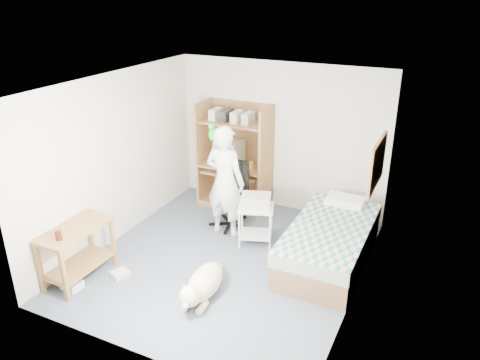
{
  "coord_description": "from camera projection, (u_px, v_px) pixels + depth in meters",
  "views": [
    {
      "loc": [
        2.62,
        -5.01,
        3.62
      ],
      "look_at": [
        -0.02,
        0.49,
        1.05
      ],
      "focal_mm": 35.0,
      "sensor_mm": 36.0,
      "label": 1
    }
  ],
  "objects": [
    {
      "name": "wall_back",
      "position": [
        280.0,
        137.0,
        7.79
      ],
      "size": [
        3.6,
        0.02,
        2.5
      ],
      "primitive_type": "cube",
      "color": "beige",
      "rests_on": "floor"
    },
    {
      "name": "bed",
      "position": [
        329.0,
        243.0,
        6.49
      ],
      "size": [
        1.02,
        2.02,
        0.66
      ],
      "color": "brown",
      "rests_on": "floor"
    },
    {
      "name": "side_desk",
      "position": [
        77.0,
        246.0,
        6.04
      ],
      "size": [
        0.5,
        1.0,
        0.75
      ],
      "color": "brown",
      "rests_on": "floor"
    },
    {
      "name": "ceiling",
      "position": [
        224.0,
        84.0,
        5.64
      ],
      "size": [
        3.6,
        4.0,
        0.02
      ],
      "primitive_type": "cube",
      "color": "white",
      "rests_on": "wall_back"
    },
    {
      "name": "office_chair",
      "position": [
        232.0,
        203.0,
        7.48
      ],
      "size": [
        0.59,
        0.59,
        1.05
      ],
      "rotation": [
        0.0,
        0.0,
        -0.08
      ],
      "color": "black",
      "rests_on": "floor"
    },
    {
      "name": "computer_hutch",
      "position": [
        236.0,
        160.0,
        8.01
      ],
      "size": [
        1.2,
        0.63,
        1.8
      ],
      "color": "brown",
      "rests_on": "floor"
    },
    {
      "name": "parrot",
      "position": [
        213.0,
        133.0,
        6.82
      ],
      "size": [
        0.13,
        0.23,
        0.35
      ],
      "rotation": [
        0.0,
        0.0,
        -0.08
      ],
      "color": "#148B18",
      "rests_on": "person"
    },
    {
      "name": "keyboard",
      "position": [
        230.0,
        171.0,
        7.95
      ],
      "size": [
        0.46,
        0.2,
        0.03
      ],
      "primitive_type": "cube",
      "rotation": [
        0.0,
        0.0,
        -0.09
      ],
      "color": "beige",
      "rests_on": "computer_hutch"
    },
    {
      "name": "floor",
      "position": [
        226.0,
        261.0,
        6.61
      ],
      "size": [
        4.0,
        4.0,
        0.0
      ],
      "primitive_type": "plane",
      "color": "#4B5765",
      "rests_on": "ground"
    },
    {
      "name": "floor_box_a",
      "position": [
        72.0,
        285.0,
        6.0
      ],
      "size": [
        0.27,
        0.22,
        0.1
      ],
      "primitive_type": "cube",
      "rotation": [
        0.0,
        0.0,
        -0.08
      ],
      "color": "silver",
      "rests_on": "floor"
    },
    {
      "name": "printer_cart",
      "position": [
        256.0,
        219.0,
        6.91
      ],
      "size": [
        0.62,
        0.55,
        0.61
      ],
      "rotation": [
        0.0,
        0.0,
        0.33
      ],
      "color": "silver",
      "rests_on": "floor"
    },
    {
      "name": "wall_left",
      "position": [
        116.0,
        159.0,
        6.84
      ],
      "size": [
        0.02,
        4.0,
        2.5
      ],
      "primitive_type": "cube",
      "color": "beige",
      "rests_on": "floor"
    },
    {
      "name": "floor_box_b",
      "position": [
        120.0,
        274.0,
        6.24
      ],
      "size": [
        0.25,
        0.27,
        0.08
      ],
      "primitive_type": "cube",
      "rotation": [
        0.0,
        0.0,
        -0.36
      ],
      "color": "#B6B5B0",
      "rests_on": "floor"
    },
    {
      "name": "pencil_cup",
      "position": [
        251.0,
        165.0,
        7.81
      ],
      "size": [
        0.08,
        0.08,
        0.12
      ],
      "primitive_type": "cylinder",
      "color": "gold",
      "rests_on": "computer_hutch"
    },
    {
      "name": "corkboard",
      "position": [
        377.0,
        164.0,
        6.09
      ],
      "size": [
        0.04,
        0.94,
        0.66
      ],
      "color": "olive",
      "rests_on": "wall_right"
    },
    {
      "name": "drink_glass",
      "position": [
        59.0,
        235.0,
        5.65
      ],
      "size": [
        0.08,
        0.08,
        0.12
      ],
      "primitive_type": "cylinder",
      "color": "#40140A",
      "rests_on": "side_desk"
    },
    {
      "name": "dog",
      "position": [
        203.0,
        284.0,
        5.79
      ],
      "size": [
        0.45,
        1.14,
        0.43
      ],
      "rotation": [
        0.0,
        0.0,
        0.11
      ],
      "color": "beige",
      "rests_on": "floor"
    },
    {
      "name": "person",
      "position": [
        225.0,
        182.0,
        7.01
      ],
      "size": [
        0.67,
        0.47,
        1.75
      ],
      "primitive_type": "imported",
      "rotation": [
        0.0,
        0.0,
        3.06
      ],
      "color": "silver",
      "rests_on": "floor"
    },
    {
      "name": "printer",
      "position": [
        256.0,
        201.0,
        6.79
      ],
      "size": [
        0.5,
        0.44,
        0.18
      ],
      "primitive_type": "cube",
      "rotation": [
        0.0,
        0.0,
        0.33
      ],
      "color": "#AAA9A5",
      "rests_on": "printer_cart"
    },
    {
      "name": "wall_right",
      "position": [
        363.0,
        205.0,
        5.41
      ],
      "size": [
        0.02,
        4.0,
        2.5
      ],
      "primitive_type": "cube",
      "color": "beige",
      "rests_on": "floor"
    },
    {
      "name": "crt_monitor",
      "position": [
        229.0,
        151.0,
        8.01
      ],
      "size": [
        0.43,
        0.45,
        0.39
      ],
      "rotation": [
        0.0,
        0.0,
        -0.06
      ],
      "color": "beige",
      "rests_on": "computer_hutch"
    }
  ]
}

